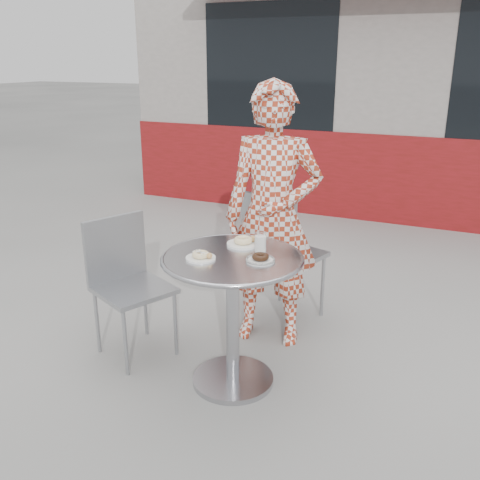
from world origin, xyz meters
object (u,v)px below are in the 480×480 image
at_px(milk_cup, 260,243).
at_px(plate_near, 201,256).
at_px(chair_left, 134,314).
at_px(plate_far, 244,242).
at_px(plate_checker, 260,259).
at_px(chair_far, 284,280).
at_px(bistro_table, 233,289).
at_px(seated_person, 273,217).

bearing_deg(milk_cup, plate_near, -135.17).
bearing_deg(plate_near, chair_left, 164.99).
distance_m(plate_far, plate_near, 0.32).
xyz_separation_m(chair_left, plate_far, (0.69, 0.14, 0.54)).
distance_m(plate_far, plate_checker, 0.27).
xyz_separation_m(plate_far, plate_near, (-0.12, -0.30, -0.00)).
xyz_separation_m(chair_far, chair_left, (-0.70, -0.85, -0.02)).
height_order(plate_far, plate_checker, plate_far).
height_order(bistro_table, chair_left, chair_left).
bearing_deg(chair_left, plate_checker, -68.88).
bearing_deg(seated_person, bistro_table, -99.74).
height_order(bistro_table, plate_far, plate_far).
distance_m(plate_far, milk_cup, 0.14).
bearing_deg(plate_checker, milk_cup, 112.27).
relative_size(chair_left, plate_near, 5.45).
xyz_separation_m(bistro_table, plate_checker, (0.17, -0.01, 0.21)).
bearing_deg(chair_left, milk_cup, -59.17).
relative_size(chair_far, chair_left, 1.08).
bearing_deg(plate_far, chair_far, 89.36).
bearing_deg(bistro_table, milk_cup, 51.65).
height_order(chair_far, plate_checker, chair_far).
distance_m(chair_left, seated_person, 1.07).
bearing_deg(plate_far, bistro_table, -84.65).
distance_m(bistro_table, chair_left, 0.78).
bearing_deg(plate_near, chair_far, 82.91).
height_order(plate_near, milk_cup, milk_cup).
xyz_separation_m(seated_person, plate_far, (-0.02, -0.41, -0.04)).
bearing_deg(chair_far, milk_cup, 116.63).
distance_m(seated_person, plate_far, 0.41).
relative_size(plate_far, milk_cup, 1.75).
bearing_deg(plate_near, plate_far, 68.58).
distance_m(bistro_table, plate_far, 0.29).
height_order(chair_left, milk_cup, milk_cup).
xyz_separation_m(chair_far, milk_cup, (0.12, -0.77, 0.55)).
height_order(seated_person, plate_far, seated_person).
relative_size(plate_far, plate_near, 1.17).
relative_size(plate_near, plate_checker, 1.02).
bearing_deg(seated_person, plate_near, -110.51).
relative_size(bistro_table, milk_cup, 7.39).
relative_size(chair_left, milk_cup, 8.18).
bearing_deg(seated_person, plate_far, -102.36).
height_order(bistro_table, plate_near, plate_near).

